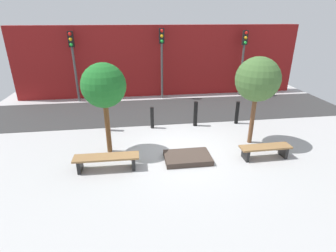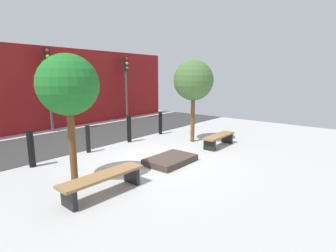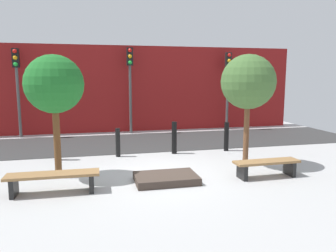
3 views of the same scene
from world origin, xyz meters
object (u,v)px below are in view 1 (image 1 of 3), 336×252
object	(u,v)px
traffic_light_west	(73,54)
traffic_light_mid_west	(162,51)
bollard_right	(237,113)
bench_left	(107,160)
bench_right	(265,149)
bollard_far_left	(107,118)
bollard_center	(196,114)
planter_bed	(188,158)
bollard_left	(152,118)
tree_behind_left_bench	(104,86)
tree_behind_right_bench	(258,80)
traffic_light_mid_east	(244,52)

from	to	relation	value
traffic_light_west	traffic_light_mid_west	size ratio (longest dim) A/B	0.97
traffic_light_mid_west	bollard_right	bearing A→B (deg)	-56.99
bench_left	bollard_right	bearing A→B (deg)	30.52
bench_right	traffic_light_west	size ratio (longest dim) A/B	0.47
bollard_far_left	bollard_center	xyz separation A→B (m)	(3.73, 0.00, 0.01)
planter_bed	bollard_right	size ratio (longest dim) A/B	1.51
bollard_left	bollard_far_left	bearing A→B (deg)	180.00
tree_behind_left_bench	bollard_center	size ratio (longest dim) A/B	2.88
tree_behind_right_bench	traffic_light_mid_east	bearing A→B (deg)	71.41
traffic_light_west	tree_behind_right_bench	bearing A→B (deg)	-40.40
traffic_light_west	bench_right	bearing A→B (deg)	-45.38
planter_bed	bollard_far_left	distance (m)	4.02
tree_behind_left_bench	traffic_light_mid_west	size ratio (longest dim) A/B	0.81
bollard_center	bollard_left	bearing A→B (deg)	180.00
bollard_right	traffic_light_mid_east	bearing A→B (deg)	66.50
tree_behind_right_bench	bollard_center	world-z (taller)	tree_behind_right_bench
tree_behind_right_bench	bollard_right	world-z (taller)	tree_behind_right_bench
tree_behind_right_bench	bollard_left	size ratio (longest dim) A/B	3.43
tree_behind_right_bench	traffic_light_mid_east	world-z (taller)	traffic_light_mid_east
bollard_right	bollard_left	bearing A→B (deg)	180.00
traffic_light_mid_west	traffic_light_mid_east	bearing A→B (deg)	-0.00
tree_behind_left_bench	bollard_far_left	world-z (taller)	tree_behind_left_bench
bench_left	bench_right	world-z (taller)	bench_left
bollard_left	bench_left	bearing A→B (deg)	-118.52
traffic_light_west	tree_behind_left_bench	bearing A→B (deg)	-71.41
bench_right	traffic_light_mid_east	bearing A→B (deg)	73.24
bench_right	bollard_left	world-z (taller)	bollard_left
planter_bed	bollard_left	world-z (taller)	bollard_left
planter_bed	bollard_center	world-z (taller)	bollard_center
bollard_left	bench_right	bearing A→B (deg)	-40.90
bollard_far_left	traffic_light_mid_east	distance (m)	8.85
bollard_far_left	traffic_light_mid_west	world-z (taller)	traffic_light_mid_west
planter_bed	traffic_light_mid_east	distance (m)	8.89
tree_behind_left_bench	bollard_center	world-z (taller)	tree_behind_left_bench
traffic_light_west	bench_left	bearing A→B (deg)	-74.22
bench_left	bollard_far_left	distance (m)	3.07
planter_bed	traffic_light_mid_west	size ratio (longest dim) A/B	0.40
planter_bed	bollard_center	distance (m)	3.03
planter_bed	traffic_light_west	size ratio (longest dim) A/B	0.41
bench_left	bollard_right	size ratio (longest dim) A/B	2.00
bench_right	traffic_light_mid_west	distance (m)	8.14
bollard_far_left	bollard_right	distance (m)	5.59
bench_left	tree_behind_right_bench	size ratio (longest dim) A/B	0.63
bollard_far_left	bollard_right	xyz separation A→B (m)	(5.59, 0.00, -0.03)
bollard_center	traffic_light_mid_west	distance (m)	4.88
tree_behind_left_bench	traffic_light_mid_east	bearing A→B (deg)	40.40
bench_right	bollard_left	bearing A→B (deg)	138.11
traffic_light_west	traffic_light_mid_east	xyz separation A→B (m)	(9.34, -0.00, -0.01)
bollard_center	tree_behind_right_bench	bearing A→B (deg)	-48.50
bollard_far_left	planter_bed	bearing A→B (deg)	-45.56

